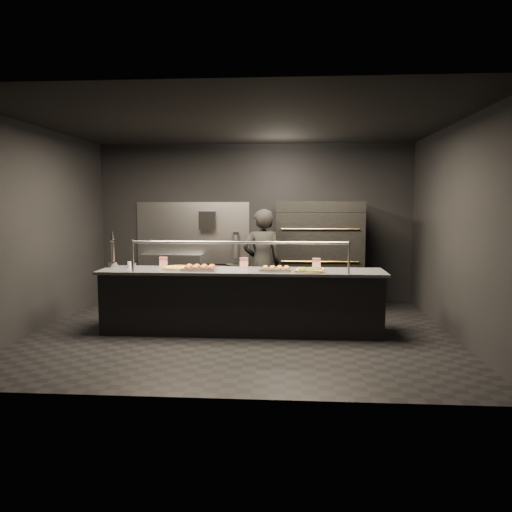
% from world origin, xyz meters
% --- Properties ---
extents(room, '(6.04, 6.00, 3.00)m').
position_xyz_m(room, '(-0.02, 0.05, 1.50)').
color(room, black).
rests_on(room, ground).
extents(service_counter, '(4.10, 0.78, 1.37)m').
position_xyz_m(service_counter, '(0.00, -0.00, 0.46)').
color(service_counter, black).
rests_on(service_counter, ground).
extents(pizza_oven, '(1.50, 1.23, 1.91)m').
position_xyz_m(pizza_oven, '(1.20, 1.90, 0.97)').
color(pizza_oven, black).
rests_on(pizza_oven, ground).
extents(prep_shelf, '(1.20, 0.35, 0.90)m').
position_xyz_m(prep_shelf, '(-1.60, 2.32, 0.45)').
color(prep_shelf, '#99999E').
rests_on(prep_shelf, ground).
extents(towel_dispenser, '(0.30, 0.20, 0.35)m').
position_xyz_m(towel_dispenser, '(-0.90, 2.39, 1.55)').
color(towel_dispenser, black).
rests_on(towel_dispenser, room).
extents(fire_extinguisher, '(0.14, 0.14, 0.51)m').
position_xyz_m(fire_extinguisher, '(-0.35, 2.40, 1.06)').
color(fire_extinguisher, '#B2B2B7').
rests_on(fire_extinguisher, room).
extents(beer_tap, '(0.15, 0.21, 0.56)m').
position_xyz_m(beer_tap, '(-1.95, 0.15, 1.08)').
color(beer_tap, silver).
rests_on(beer_tap, service_counter).
extents(round_pizza, '(0.48, 0.48, 0.03)m').
position_xyz_m(round_pizza, '(-0.95, 0.05, 0.94)').
color(round_pizza, silver).
rests_on(round_pizza, service_counter).
extents(slider_tray_a, '(0.49, 0.36, 0.08)m').
position_xyz_m(slider_tray_a, '(-0.60, -0.05, 0.95)').
color(slider_tray_a, silver).
rests_on(slider_tray_a, service_counter).
extents(slider_tray_b, '(0.49, 0.39, 0.07)m').
position_xyz_m(slider_tray_b, '(0.50, -0.07, 0.95)').
color(slider_tray_b, silver).
rests_on(slider_tray_b, service_counter).
extents(square_pizza, '(0.48, 0.48, 0.05)m').
position_xyz_m(square_pizza, '(0.98, -0.12, 0.94)').
color(square_pizza, silver).
rests_on(square_pizza, service_counter).
extents(condiment_jar, '(0.14, 0.05, 0.09)m').
position_xyz_m(condiment_jar, '(-1.67, 0.14, 0.96)').
color(condiment_jar, silver).
rests_on(condiment_jar, service_counter).
extents(tent_cards, '(2.43, 0.04, 0.15)m').
position_xyz_m(tent_cards, '(-0.04, 0.28, 1.00)').
color(tent_cards, white).
rests_on(tent_cards, service_counter).
extents(trash_bin, '(0.44, 0.44, 0.73)m').
position_xyz_m(trash_bin, '(-0.30, 2.22, 0.36)').
color(trash_bin, black).
rests_on(trash_bin, ground).
extents(worker, '(0.74, 0.59, 1.78)m').
position_xyz_m(worker, '(0.23, 1.01, 0.89)').
color(worker, black).
rests_on(worker, ground).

